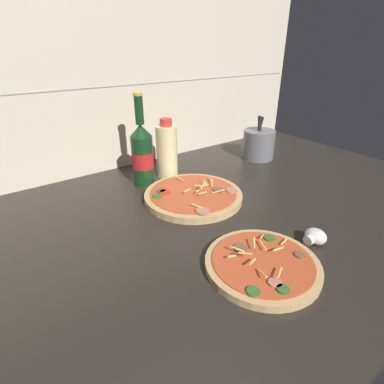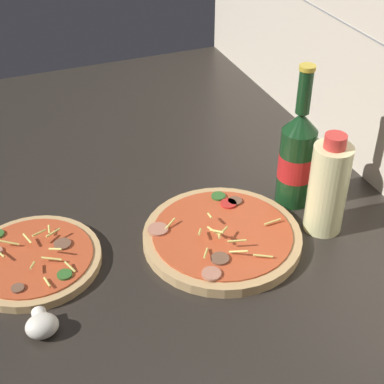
{
  "view_description": "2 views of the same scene",
  "coord_description": "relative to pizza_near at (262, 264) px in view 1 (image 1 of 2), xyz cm",
  "views": [
    {
      "loc": [
        -41.31,
        -50.6,
        42.38
      ],
      "look_at": [
        -1.15,
        4.44,
        8.34
      ],
      "focal_mm": 28.0,
      "sensor_mm": 36.0,
      "label": 1
    },
    {
      "loc": [
        74.75,
        -23.83,
        69.37
      ],
      "look_at": [
        -3.29,
        7.25,
        9.46
      ],
      "focal_mm": 55.0,
      "sensor_mm": 36.0,
      "label": 2
    }
  ],
  "objects": [
    {
      "name": "tile_backsplash",
      "position": [
        2.89,
        66.89,
        26.59
      ],
      "size": [
        160.0,
        1.13,
        60.0
      ],
      "color": "beige",
      "rests_on": "ground"
    },
    {
      "name": "pizza_far",
      "position": [
        6.37,
        31.55,
        0.18
      ],
      "size": [
        27.67,
        27.67,
        4.95
      ],
      "color": "tan",
      "rests_on": "counter_slab"
    },
    {
      "name": "oil_bottle",
      "position": [
        9.35,
        49.98,
        7.87
      ],
      "size": [
        6.79,
        6.79,
        19.09
      ],
      "color": "beige",
      "rests_on": "counter_slab"
    },
    {
      "name": "mushroom_left",
      "position": [
        15.51,
        -1.19,
        0.79
      ],
      "size": [
        5.11,
        4.87,
        3.41
      ],
      "color": "white",
      "rests_on": "counter_slab"
    },
    {
      "name": "utensil_crock",
      "position": [
        46.52,
        44.38,
        4.6
      ],
      "size": [
        11.77,
        11.77,
        16.19
      ],
      "color": "slate",
      "rests_on": "counter_slab"
    },
    {
      "name": "counter_slab",
      "position": [
        2.89,
        21.39,
        -2.16
      ],
      "size": [
        160.0,
        90.0,
        2.5
      ],
      "color": "#28231E",
      "rests_on": "ground"
    },
    {
      "name": "beer_bottle",
      "position": [
        0.12,
        49.04,
        8.94
      ],
      "size": [
        6.58,
        6.58,
        27.61
      ],
      "color": "#143819",
      "rests_on": "counter_slab"
    },
    {
      "name": "pizza_near",
      "position": [
        0.0,
        0.0,
        0.0
      ],
      "size": [
        22.59,
        22.59,
        4.17
      ],
      "color": "tan",
      "rests_on": "counter_slab"
    }
  ]
}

